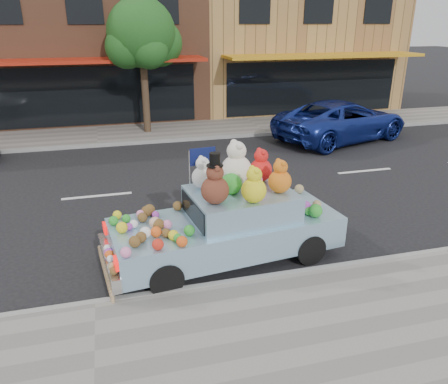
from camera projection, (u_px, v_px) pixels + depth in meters
name	position (u px, v px, depth m)	size (l,w,h in m)	color
ground	(97.00, 196.00, 11.57)	(120.00, 120.00, 0.00)	black
near_sidewalk	(95.00, 372.00, 5.71)	(60.00, 3.00, 0.12)	gray
far_sidewalk	(97.00, 136.00, 17.39)	(60.00, 3.00, 0.12)	gray
near_kerb	(96.00, 304.00, 7.05)	(60.00, 0.12, 0.13)	gray
far_kerb	(97.00, 145.00, 16.04)	(60.00, 0.12, 0.13)	gray
storefront_mid	(90.00, 36.00, 21.00)	(10.00, 9.80, 7.30)	brown
storefront_right	(283.00, 34.00, 23.41)	(10.00, 9.80, 7.30)	#AB8147
street_tree	(142.00, 39.00, 16.60)	(3.00, 2.70, 5.22)	#38281C
car_blue	(342.00, 120.00, 16.75)	(2.54, 5.50, 1.53)	navy
art_car	(228.00, 220.00, 8.30)	(4.65, 2.24, 2.27)	black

